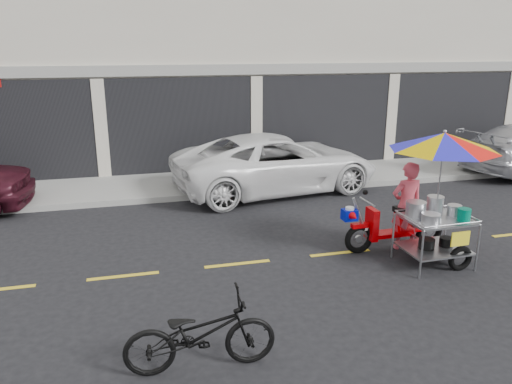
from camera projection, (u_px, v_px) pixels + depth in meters
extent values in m
plane|color=black|center=(340.00, 253.00, 9.48)|extent=(90.00, 90.00, 0.00)
cube|color=gray|center=(264.00, 177.00, 14.57)|extent=(45.00, 3.00, 0.15)
cube|color=beige|center=(229.00, 38.00, 18.09)|extent=(36.00, 8.00, 8.00)
cube|color=black|center=(256.00, 125.00, 15.07)|extent=(35.28, 0.06, 2.90)
cube|color=gray|center=(257.00, 69.00, 14.58)|extent=(36.00, 0.12, 0.30)
cube|color=gold|center=(340.00, 253.00, 9.48)|extent=(42.00, 0.10, 0.01)
imported|color=white|center=(277.00, 163.00, 13.31)|extent=(5.84, 3.36, 1.53)
imported|color=black|center=(200.00, 334.00, 5.99)|extent=(1.86, 0.70, 0.97)
torus|color=black|center=(359.00, 239.00, 9.41)|extent=(0.58, 0.12, 0.58)
torus|color=black|center=(429.00, 231.00, 9.80)|extent=(0.58, 0.12, 0.58)
cylinder|color=#9EA0A5|center=(359.00, 239.00, 9.41)|extent=(0.14, 0.06, 0.14)
cylinder|color=#9EA0A5|center=(429.00, 231.00, 9.80)|extent=(0.14, 0.06, 0.14)
cube|color=#C40004|center=(360.00, 225.00, 9.34)|extent=(0.33, 0.13, 0.08)
cylinder|color=#9EA0A5|center=(360.00, 218.00, 9.29)|extent=(0.37, 0.06, 0.82)
cube|color=#C40004|center=(372.00, 224.00, 9.40)|extent=(0.13, 0.35, 0.61)
cube|color=#C40004|center=(392.00, 233.00, 9.58)|extent=(0.82, 0.30, 0.08)
cube|color=#C40004|center=(414.00, 220.00, 9.64)|extent=(0.76, 0.28, 0.40)
cube|color=black|center=(411.00, 209.00, 9.54)|extent=(0.66, 0.26, 0.10)
cylinder|color=#9EA0A5|center=(367.00, 202.00, 9.24)|extent=(0.05, 0.56, 0.04)
sphere|color=black|center=(365.00, 192.00, 9.40)|extent=(0.10, 0.10, 0.10)
cylinder|color=white|center=(365.00, 228.00, 9.39)|extent=(0.12, 0.12, 0.05)
cube|color=#020D9C|center=(349.00, 215.00, 9.21)|extent=(0.27, 0.23, 0.20)
cylinder|color=white|center=(350.00, 208.00, 9.18)|extent=(0.17, 0.17, 0.05)
cone|color=#C40004|center=(354.00, 217.00, 9.05)|extent=(0.19, 0.23, 0.18)
torus|color=black|center=(460.00, 258.00, 8.71)|extent=(0.47, 0.11, 0.46)
cylinder|color=#9EA0A5|center=(421.00, 255.00, 8.34)|extent=(0.04, 0.04, 0.86)
cylinder|color=#9EA0A5|center=(393.00, 236.00, 9.18)|extent=(0.04, 0.04, 0.86)
cylinder|color=#9EA0A5|center=(478.00, 248.00, 8.62)|extent=(0.04, 0.04, 0.86)
cylinder|color=#9EA0A5|center=(445.00, 230.00, 9.46)|extent=(0.04, 0.04, 0.86)
cube|color=#9EA0A5|center=(433.00, 248.00, 8.94)|extent=(1.13, 0.94, 0.03)
cube|color=#9EA0A5|center=(437.00, 219.00, 8.78)|extent=(1.13, 0.94, 0.04)
cylinder|color=#9EA0A5|center=(453.00, 224.00, 8.34)|extent=(1.11, 0.05, 0.02)
cylinder|color=#9EA0A5|center=(422.00, 208.00, 9.18)|extent=(1.11, 0.05, 0.02)
cylinder|color=#9EA0A5|center=(409.00, 219.00, 8.62)|extent=(0.05, 0.91, 0.02)
cylinder|color=#9EA0A5|center=(464.00, 213.00, 8.90)|extent=(0.05, 0.91, 0.02)
cylinder|color=#9EA0A5|center=(419.00, 239.00, 9.36)|extent=(0.06, 0.76, 0.04)
cylinder|color=#9EA0A5|center=(421.00, 214.00, 9.21)|extent=(0.06, 0.76, 0.04)
cube|color=yellow|center=(460.00, 239.00, 8.43)|extent=(0.35, 0.03, 0.25)
cylinder|color=#B7B7BC|center=(416.00, 209.00, 8.84)|extent=(0.36, 0.36, 0.24)
cylinder|color=#B7B7BC|center=(435.00, 205.00, 8.96)|extent=(0.30, 0.30, 0.30)
cylinder|color=#B7B7BC|center=(454.00, 211.00, 8.89)|extent=(0.25, 0.25, 0.17)
cylinder|color=#B7B7BC|center=(431.00, 219.00, 8.52)|extent=(0.32, 0.32, 0.14)
cylinder|color=#006A4F|center=(464.00, 215.00, 8.60)|extent=(0.23, 0.23, 0.22)
cylinder|color=black|center=(427.00, 244.00, 8.87)|extent=(0.29, 0.29, 0.18)
cylinder|color=black|center=(446.00, 242.00, 8.97)|extent=(0.25, 0.25, 0.16)
cylinder|color=#9EA0A5|center=(440.00, 176.00, 8.67)|extent=(0.02, 0.02, 1.52)
sphere|color=#9EA0A5|center=(445.00, 131.00, 8.44)|extent=(0.06, 0.06, 0.06)
imported|color=#CF4453|center=(406.00, 206.00, 9.50)|extent=(0.63, 0.42, 1.71)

